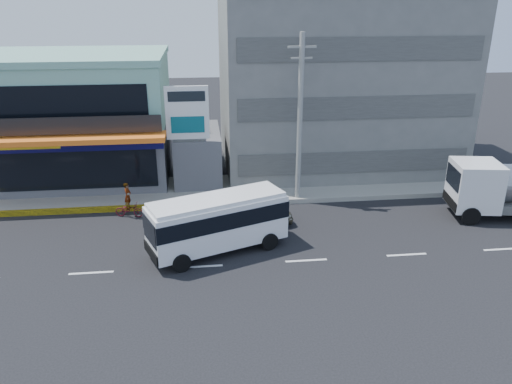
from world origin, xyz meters
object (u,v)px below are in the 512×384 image
(billboard, at_px, (188,119))
(minibus, at_px, (218,220))
(shop_building, at_px, (78,120))
(concrete_building, at_px, (335,69))
(sedan, at_px, (255,216))
(satellite_dish, at_px, (197,133))
(utility_pole_near, at_px, (300,119))
(motorcycle_rider, at_px, (129,206))

(billboard, distance_m, minibus, 8.47)
(shop_building, bearing_deg, concrete_building, 3.35)
(billboard, distance_m, sedan, 7.61)
(billboard, bearing_deg, sedan, -56.47)
(shop_building, xyz_separation_m, concrete_building, (18.00, 1.05, 3.00))
(sedan, bearing_deg, minibus, 121.62)
(satellite_dish, height_order, minibus, satellite_dish)
(utility_pole_near, relative_size, sedan, 2.41)
(concrete_building, relative_size, sedan, 3.85)
(concrete_building, bearing_deg, motorcycle_rider, -147.95)
(shop_building, height_order, motorcycle_rider, shop_building)
(utility_pole_near, xyz_separation_m, motorcycle_rider, (-10.00, -1.17, -4.48))
(utility_pole_near, xyz_separation_m, minibus, (-5.11, -5.90, -3.46))
(billboard, xyz_separation_m, motorcycle_rider, (-3.50, -2.97, -4.25))
(billboard, relative_size, utility_pole_near, 0.69)
(shop_building, distance_m, satellite_dish, 8.54)
(concrete_building, bearing_deg, billboard, -151.08)
(concrete_building, relative_size, satellite_dish, 10.67)
(shop_building, distance_m, billboard, 8.92)
(utility_pole_near, relative_size, minibus, 1.41)
(minibus, bearing_deg, shop_building, 125.53)
(minibus, distance_m, motorcycle_rider, 6.88)
(utility_pole_near, bearing_deg, motorcycle_rider, -173.35)
(concrete_building, bearing_deg, minibus, -124.02)
(satellite_dish, xyz_separation_m, billboard, (-0.50, -1.80, 1.35))
(utility_pole_near, height_order, minibus, utility_pole_near)
(satellite_dish, xyz_separation_m, utility_pole_near, (6.00, -3.60, 1.57))
(concrete_building, height_order, billboard, concrete_building)
(shop_building, distance_m, minibus, 15.47)
(minibus, bearing_deg, concrete_building, 55.98)
(minibus, relative_size, sedan, 1.71)
(concrete_building, relative_size, minibus, 2.26)
(minibus, bearing_deg, motorcycle_rider, 135.91)
(concrete_building, height_order, satellite_dish, concrete_building)
(concrete_building, bearing_deg, sedan, -122.28)
(shop_building, bearing_deg, sedan, -42.35)
(shop_building, relative_size, billboard, 1.80)
(minibus, bearing_deg, satellite_dish, 95.33)
(minibus, xyz_separation_m, sedan, (2.11, 2.42, -0.98))
(shop_building, xyz_separation_m, satellite_dish, (8.00, -2.95, -0.42))
(motorcycle_rider, bearing_deg, utility_pole_near, 6.65)
(utility_pole_near, xyz_separation_m, sedan, (-3.00, -3.48, -4.44))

